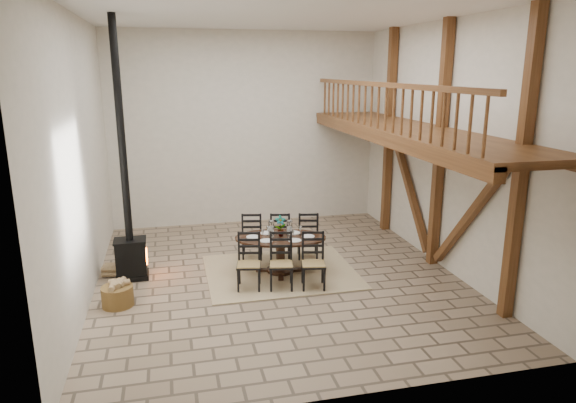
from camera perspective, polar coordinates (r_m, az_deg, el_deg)
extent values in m
plane|color=gray|center=(10.39, -1.13, -8.34)|extent=(8.00, 8.00, 0.00)
cube|color=beige|center=(13.60, -4.74, 7.97)|extent=(7.00, 0.02, 5.00)
cube|color=beige|center=(5.92, 6.87, -0.59)|extent=(7.00, 0.02, 5.00)
cube|color=beige|center=(9.61, -22.12, 4.26)|extent=(0.02, 8.00, 5.00)
cube|color=beige|center=(10.96, 17.10, 5.82)|extent=(0.02, 8.00, 5.00)
cube|color=white|center=(9.63, -1.28, 20.26)|extent=(7.00, 8.00, 0.02)
cube|color=brown|center=(8.85, 24.47, 3.22)|extent=(0.18, 0.18, 5.00)
cube|color=brown|center=(10.90, 16.55, 5.82)|extent=(0.18, 0.18, 5.00)
cube|color=brown|center=(13.11, 11.18, 7.51)|extent=(0.18, 0.18, 5.00)
cube|color=brown|center=(10.08, 19.56, -1.50)|extent=(0.14, 2.16, 2.54)
cube|color=brown|center=(12.18, 13.31, 1.62)|extent=(0.14, 2.16, 2.54)
cube|color=brown|center=(10.86, 16.66, 7.38)|extent=(0.20, 7.80, 0.20)
cube|color=brown|center=(10.54, 13.43, 7.66)|extent=(1.60, 7.80, 0.12)
cube|color=brown|center=(10.26, 9.87, 7.10)|extent=(0.18, 7.80, 0.22)
cube|color=brown|center=(10.18, 10.12, 12.69)|extent=(0.09, 7.60, 0.09)
cube|color=brown|center=(10.20, 10.01, 10.33)|extent=(0.06, 7.60, 0.86)
cube|color=tan|center=(10.61, -0.83, -7.79)|extent=(3.00, 2.50, 0.02)
ellipsoid|color=black|center=(10.35, -0.84, -4.05)|extent=(2.03, 1.46, 0.04)
cylinder|color=black|center=(10.48, -0.84, -6.02)|extent=(0.18, 0.18, 0.68)
cylinder|color=black|center=(10.59, -0.83, -7.59)|extent=(0.57, 0.57, 0.06)
cube|color=#A6804D|center=(9.69, -4.38, -7.02)|extent=(0.52, 0.50, 0.04)
cube|color=black|center=(9.79, -4.35, -8.39)|extent=(0.50, 0.50, 0.47)
cube|color=black|center=(9.77, -4.36, -5.06)|extent=(0.38, 0.12, 0.61)
cube|color=#A6804D|center=(9.68, -0.77, -7.00)|extent=(0.52, 0.50, 0.04)
cube|color=black|center=(9.78, -0.76, -8.38)|extent=(0.50, 0.50, 0.47)
cube|color=black|center=(9.76, -0.79, -5.04)|extent=(0.38, 0.12, 0.61)
cube|color=#A6804D|center=(9.71, 2.84, -6.95)|extent=(0.52, 0.50, 0.04)
cube|color=black|center=(9.80, 2.83, -8.33)|extent=(0.50, 0.50, 0.47)
cube|color=black|center=(9.79, 2.78, -5.00)|extent=(0.38, 0.12, 0.61)
cube|color=#A6804D|center=(11.21, -4.01, -3.99)|extent=(0.52, 0.50, 0.04)
cube|color=black|center=(11.29, -3.99, -5.20)|extent=(0.50, 0.50, 0.47)
cube|color=black|center=(10.94, -4.08, -2.90)|extent=(0.38, 0.12, 0.61)
cube|color=#A6804D|center=(11.20, -0.90, -3.97)|extent=(0.52, 0.50, 0.04)
cube|color=black|center=(11.28, -0.90, -5.18)|extent=(0.50, 0.50, 0.47)
cube|color=black|center=(10.93, -0.89, -2.88)|extent=(0.38, 0.12, 0.61)
cube|color=#A6804D|center=(11.23, 2.20, -3.94)|extent=(0.52, 0.50, 0.04)
cube|color=black|center=(11.31, 2.19, -5.15)|extent=(0.50, 0.50, 0.47)
cube|color=black|center=(10.96, 2.29, -2.85)|extent=(0.38, 0.12, 0.61)
cube|color=silver|center=(10.35, -0.84, -3.92)|extent=(1.53, 0.98, 0.01)
cube|color=white|center=(10.32, -0.85, -3.48)|extent=(0.95, 0.48, 0.18)
cylinder|color=white|center=(10.30, -1.86, -3.06)|extent=(0.12, 0.12, 0.34)
cylinder|color=white|center=(10.30, 0.17, -3.04)|extent=(0.12, 0.12, 0.34)
cylinder|color=white|center=(10.32, -1.86, -3.54)|extent=(0.06, 0.06, 0.16)
cylinder|color=white|center=(10.33, 0.17, -3.52)|extent=(0.06, 0.06, 0.16)
imported|color=#4C723F|center=(10.33, -0.85, -2.74)|extent=(0.25, 0.19, 0.42)
cube|color=black|center=(10.77, -16.88, -7.88)|extent=(0.63, 0.49, 0.10)
cube|color=black|center=(10.63, -17.03, -5.96)|extent=(0.58, 0.44, 0.67)
cube|color=#FF590C|center=(10.62, -15.42, -5.87)|extent=(0.03, 0.27, 0.27)
cube|color=black|center=(10.52, -17.17, -4.15)|extent=(0.62, 0.48, 0.04)
cylinder|color=black|center=(10.07, -18.07, 7.35)|extent=(0.14, 0.14, 4.19)
cylinder|color=brown|center=(9.61, -18.41, -9.94)|extent=(0.55, 0.55, 0.36)
cube|color=tan|center=(9.52, -18.52, -8.73)|extent=(0.29, 0.29, 0.11)
cube|color=tan|center=(11.02, -19.01, -7.20)|extent=(0.38, 0.39, 0.22)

